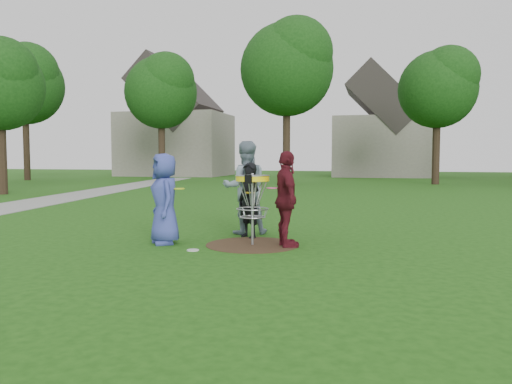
% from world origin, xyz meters
% --- Properties ---
extents(ground, '(100.00, 100.00, 0.00)m').
position_xyz_m(ground, '(0.00, 0.00, 0.00)').
color(ground, '#19470F').
rests_on(ground, ground).
extents(dirt_patch, '(1.80, 1.80, 0.01)m').
position_xyz_m(dirt_patch, '(0.00, 0.00, 0.00)').
color(dirt_patch, '#47331E').
rests_on(dirt_patch, ground).
extents(concrete_path, '(7.75, 39.92, 0.02)m').
position_xyz_m(concrete_path, '(-10.00, 8.00, 0.01)').
color(concrete_path, '#9E9E99').
rests_on(concrete_path, ground).
extents(player_blue, '(0.96, 1.02, 1.76)m').
position_xyz_m(player_blue, '(-1.69, -0.25, 0.88)').
color(player_blue, '#38449C').
rests_on(player_blue, ground).
extents(player_black, '(0.69, 0.64, 1.57)m').
position_xyz_m(player_black, '(-0.27, 0.84, 0.79)').
color(player_black, black).
rests_on(player_black, ground).
extents(player_grey, '(1.19, 1.06, 2.03)m').
position_xyz_m(player_grey, '(-0.48, 1.34, 1.02)').
color(player_grey, gray).
rests_on(player_grey, ground).
extents(player_maroon, '(0.83, 1.14, 1.80)m').
position_xyz_m(player_maroon, '(0.67, -0.05, 0.90)').
color(player_maroon, '#57131D').
rests_on(player_maroon, ground).
extents(disc_on_grass, '(0.22, 0.22, 0.02)m').
position_xyz_m(disc_on_grass, '(-0.91, -0.82, 0.01)').
color(disc_on_grass, silver).
rests_on(disc_on_grass, ground).
extents(disc_golf_basket, '(0.66, 0.67, 1.38)m').
position_xyz_m(disc_golf_basket, '(0.00, -0.00, 1.02)').
color(disc_golf_basket, '#9EA0A5').
rests_on(disc_golf_basket, ground).
extents(held_discs, '(2.02, 1.50, 0.30)m').
position_xyz_m(held_discs, '(-0.40, 0.35, 1.10)').
color(held_discs, '#DFFA1B').
rests_on(held_discs, ground).
extents(tree_row, '(51.20, 17.42, 9.90)m').
position_xyz_m(tree_row, '(0.44, 20.67, 6.21)').
color(tree_row, '#38281C').
rests_on(tree_row, ground).
extents(house_row, '(44.50, 10.65, 11.62)m').
position_xyz_m(house_row, '(4.78, 33.07, 4.14)').
color(house_row, gray).
rests_on(house_row, ground).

